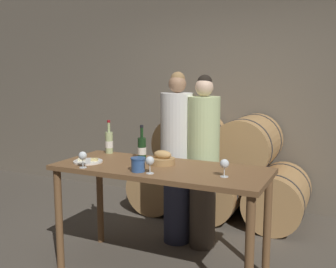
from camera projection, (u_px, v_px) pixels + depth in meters
stone_wall_back at (234, 80)px, 4.98m from camera, size 10.00×0.12×3.20m
barrel_stack at (218, 171)px, 4.64m from camera, size 2.04×0.87×1.21m
tasting_table at (160, 181)px, 3.23m from camera, size 1.76×0.72×0.92m
person_left at (177, 157)px, 3.85m from camera, size 0.32×0.32×1.70m
person_right at (203, 161)px, 3.73m from camera, size 0.31×0.31×1.67m
wine_bottle_red at (142, 148)px, 3.43m from camera, size 0.08×0.08×0.31m
wine_bottle_white at (109, 142)px, 3.74m from camera, size 0.08×0.08×0.32m
blue_crock at (138, 164)px, 3.04m from camera, size 0.12×0.12×0.11m
bread_basket at (162, 159)px, 3.29m from camera, size 0.21×0.21×0.12m
cheese_plate at (88, 161)px, 3.36m from camera, size 0.25×0.25×0.04m
wine_glass_far_left at (83, 156)px, 3.15m from camera, size 0.07×0.07×0.13m
wine_glass_left at (150, 161)px, 2.97m from camera, size 0.07×0.07×0.13m
wine_glass_center at (224, 164)px, 2.87m from camera, size 0.07×0.07×0.13m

